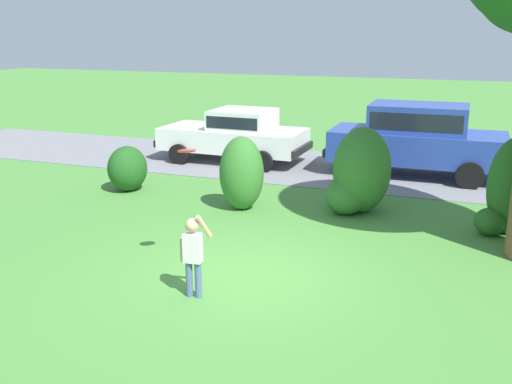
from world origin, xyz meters
TOP-DOWN VIEW (x-y plane):
  - ground_plane at (0.00, 0.00)m, footprint 80.00×80.00m
  - driveway_strip at (0.00, 7.67)m, footprint 28.00×4.40m
  - shrub_near_tree at (-4.58, 3.72)m, footprint 0.92×1.04m
  - shrub_centre_left at (-1.41, 3.28)m, footprint 0.97×0.91m
  - shrub_centre at (1.01, 3.95)m, footprint 1.32×1.37m
  - shrub_centre_right at (3.96, 3.57)m, footprint 1.13×0.89m
  - parked_sedan at (-3.33, 7.60)m, footprint 4.43×2.17m
  - parked_suv at (1.83, 7.70)m, footprint 4.71×2.12m
  - child_thrower at (-0.45, -1.00)m, footprint 0.44×0.29m
  - frisbee at (-0.92, -0.20)m, footprint 0.29×0.28m

SIDE VIEW (x-z plane):
  - ground_plane at x=0.00m, z-range 0.00..0.00m
  - driveway_strip at x=0.00m, z-range 0.00..0.02m
  - shrub_near_tree at x=-4.58m, z-range 0.00..1.10m
  - child_thrower at x=-0.45m, z-range 0.07..1.36m
  - shrub_centre_left at x=-1.41m, z-range 0.00..1.61m
  - shrub_centre at x=1.01m, z-range -0.09..1.75m
  - parked_sedan at x=-3.33m, z-range 0.07..1.63m
  - shrub_centre_right at x=3.96m, z-range -0.08..1.81m
  - parked_suv at x=1.83m, z-range 0.12..2.04m
  - frisbee at x=-0.92m, z-range 1.93..2.08m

